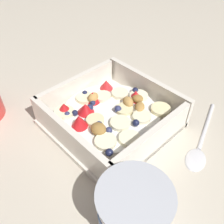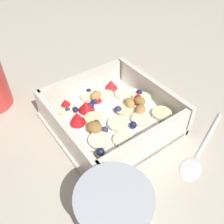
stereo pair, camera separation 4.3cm
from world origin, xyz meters
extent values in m
plane|color=beige|center=(0.00, 0.00, 0.00)|extent=(2.40, 2.40, 0.00)
cube|color=white|center=(0.02, 0.00, 0.01)|extent=(0.20, 0.20, 0.01)
cube|color=white|center=(0.02, -0.10, 0.03)|extent=(0.20, 0.01, 0.06)
cube|color=white|center=(0.02, 0.09, 0.03)|extent=(0.20, 0.01, 0.06)
cube|color=white|center=(-0.07, 0.00, 0.03)|extent=(0.01, 0.18, 0.06)
cube|color=white|center=(0.11, 0.00, 0.03)|extent=(0.01, 0.18, 0.06)
cylinder|color=white|center=(0.02, 0.00, 0.02)|extent=(0.17, 0.17, 0.02)
cylinder|color=beige|center=(0.02, 0.03, 0.03)|extent=(0.04, 0.04, 0.01)
cylinder|color=#F7EFC6|center=(-0.03, -0.03, 0.03)|extent=(0.04, 0.04, 0.01)
cylinder|color=#F7EFC6|center=(-0.02, 0.05, 0.03)|extent=(0.04, 0.04, 0.01)
cylinder|color=#F4EAB7|center=(0.07, 0.06, 0.03)|extent=(0.04, 0.04, 0.01)
cylinder|color=#F7EFC6|center=(0.04, -0.05, 0.03)|extent=(0.04, 0.04, 0.01)
cylinder|color=#F7EFC6|center=(0.01, -0.07, 0.03)|extent=(0.05, 0.05, 0.01)
cylinder|color=#F7EFC6|center=(0.06, -0.02, 0.03)|extent=(0.04, 0.04, 0.01)
cylinder|color=#F7EFC6|center=(-0.05, 0.02, 0.03)|extent=(0.04, 0.04, 0.01)
cylinder|color=beige|center=(-0.04, -0.07, 0.03)|extent=(0.04, 0.04, 0.01)
cylinder|color=#F4EAB7|center=(0.08, 0.01, 0.03)|extent=(0.03, 0.03, 0.01)
cylinder|color=#F7EFC6|center=(-0.01, 0.01, 0.03)|extent=(0.05, 0.05, 0.01)
cylinder|color=beige|center=(0.01, -0.02, 0.03)|extent=(0.04, 0.04, 0.01)
cone|color=red|center=(0.07, 0.00, 0.04)|extent=(0.04, 0.04, 0.02)
cone|color=red|center=(0.02, -0.06, 0.04)|extent=(0.03, 0.03, 0.02)
cone|color=red|center=(0.03, 0.06, 0.04)|extent=(0.04, 0.04, 0.02)
cone|color=red|center=(0.08, -0.04, 0.04)|extent=(0.04, 0.04, 0.02)
cone|color=red|center=(0.08, 0.05, 0.04)|extent=(0.04, 0.04, 0.02)
cone|color=red|center=(0.05, 0.03, 0.04)|extent=(0.03, 0.03, 0.02)
sphere|color=#23284C|center=(0.05, 0.02, 0.04)|extent=(0.01, 0.01, 0.01)
sphere|color=navy|center=(0.07, 0.06, 0.03)|extent=(0.01, 0.01, 0.01)
sphere|color=#191E3D|center=(0.03, -0.07, 0.04)|extent=(0.01, 0.01, 0.01)
sphere|color=#191E3D|center=(0.06, 0.05, 0.03)|extent=(0.01, 0.01, 0.01)
sphere|color=#23284C|center=(0.06, 0.01, 0.03)|extent=(0.01, 0.01, 0.01)
sphere|color=#191E3D|center=(-0.03, -0.01, 0.04)|extent=(0.01, 0.01, 0.01)
sphere|color=#191E3D|center=(-0.04, 0.06, 0.04)|extent=(0.01, 0.01, 0.01)
sphere|color=navy|center=(0.01, 0.04, 0.03)|extent=(0.01, 0.01, 0.01)
sphere|color=navy|center=(-0.01, 0.03, 0.03)|extent=(0.01, 0.01, 0.01)
sphere|color=navy|center=(0.01, -0.01, 0.04)|extent=(0.01, 0.01, 0.01)
sphere|color=#191E3D|center=(0.09, 0.00, 0.03)|extent=(0.01, 0.01, 0.01)
ellipsoid|color=#AD7F42|center=(-0.01, -0.04, 0.04)|extent=(0.03, 0.03, 0.01)
ellipsoid|color=tan|center=(0.01, -0.04, 0.04)|extent=(0.03, 0.03, 0.02)
ellipsoid|color=olive|center=(0.00, 0.04, 0.04)|extent=(0.03, 0.03, 0.02)
ellipsoid|color=olive|center=(0.01, -0.06, 0.04)|extent=(0.03, 0.03, 0.01)
ellipsoid|color=tan|center=(0.06, 0.00, 0.04)|extent=(0.02, 0.03, 0.02)
ellipsoid|color=silver|center=(-0.13, -0.04, 0.00)|extent=(0.05, 0.06, 0.01)
cylinder|color=silver|center=(-0.10, -0.13, 0.00)|extent=(0.05, 0.12, 0.01)
cylinder|color=white|center=(-0.13, 0.10, 0.03)|extent=(0.09, 0.09, 0.06)
cylinder|color=#2D5193|center=(-0.13, 0.10, 0.04)|extent=(0.09, 0.09, 0.02)
cylinder|color=#B7BCC6|center=(-0.13, 0.10, 0.07)|extent=(0.09, 0.09, 0.00)
camera|label=1|loc=(-0.21, 0.22, 0.32)|focal=39.55mm
camera|label=2|loc=(-0.24, 0.18, 0.32)|focal=39.55mm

